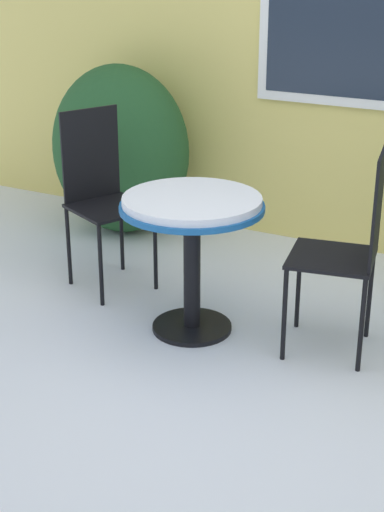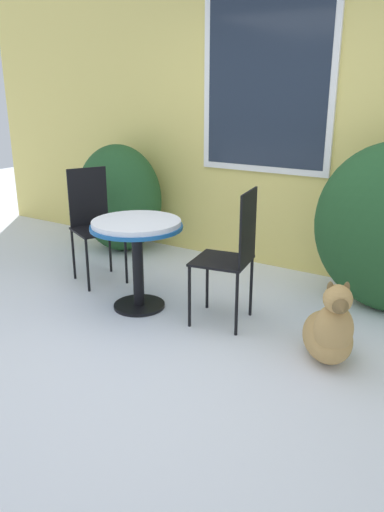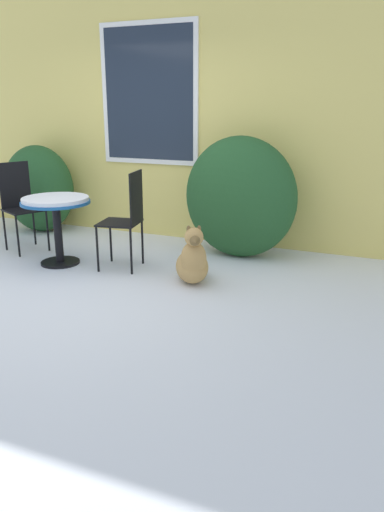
% 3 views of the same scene
% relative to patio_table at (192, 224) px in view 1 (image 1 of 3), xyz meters
% --- Properties ---
extents(ground_plane, '(16.00, 16.00, 0.00)m').
position_rel_patio_table_xyz_m(ground_plane, '(0.54, -0.62, -0.60)').
color(ground_plane, white).
extents(shrub_left, '(1.00, 0.80, 1.17)m').
position_rel_patio_table_xyz_m(shrub_left, '(-1.17, 1.13, -0.01)').
color(shrub_left, '#235128').
rests_on(shrub_left, ground_plane).
extents(patio_table, '(0.74, 0.74, 0.74)m').
position_rel_patio_table_xyz_m(patio_table, '(0.00, 0.00, 0.00)').
color(patio_table, black).
rests_on(patio_table, ground_plane).
extents(patio_chair_near_table, '(0.54, 0.54, 1.04)m').
position_rel_patio_table_xyz_m(patio_chair_near_table, '(-0.76, 0.30, -0.02)').
color(patio_chair_near_table, black).
rests_on(patio_chair_near_table, ground_plane).
extents(patio_chair_far_side, '(0.47, 0.47, 1.04)m').
position_rel_patio_table_xyz_m(patio_chair_far_side, '(0.78, 0.16, -0.02)').
color(patio_chair_far_side, black).
rests_on(patio_chair_far_side, ground_plane).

